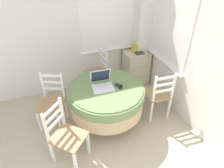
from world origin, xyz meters
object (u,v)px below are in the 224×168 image
Objects in this scene: computer_mouse at (117,85)px; dining_chair_left_flank at (52,102)px; dining_chair_near_back_window at (97,73)px; book_on_cabinet at (139,52)px; laptop at (102,84)px; round_dining_table at (106,97)px; storage_box at (136,48)px; corner_cabinet at (136,67)px; cell_phone at (121,87)px; dining_chair_near_right_window at (158,94)px; dining_chair_camera_near at (66,136)px.

computer_mouse is 0.10× the size of dining_chair_left_flank.
dining_chair_near_back_window is 0.95m from book_on_cabinet.
dining_chair_near_back_window is at bearing 79.13° from laptop.
dining_chair_near_back_window is 1.14m from dining_chair_left_flank.
storage_box reaches higher than round_dining_table.
laptop is 1.37m from book_on_cabinet.
dining_chair_near_back_window is at bearing -178.40° from book_on_cabinet.
computer_mouse reaches higher than corner_cabinet.
computer_mouse is at bearing 129.78° from cell_phone.
dining_chair_left_flank is at bearing 162.63° from cell_phone.
dining_chair_near_back_window is 1.00× the size of dining_chair_near_right_window.
corner_cabinet is (1.75, 1.46, -0.09)m from dining_chair_camera_near.
dining_chair_near_back_window is 1.63m from dining_chair_camera_near.
dining_chair_left_flank is (-1.06, 0.33, -0.28)m from cell_phone.
dining_chair_left_flank is 5.91× the size of storage_box.
cell_phone is (0.22, -0.06, 0.19)m from round_dining_table.
storage_box is 0.11m from book_on_cabinet.
round_dining_table is at bearing -97.04° from dining_chair_near_back_window.
computer_mouse is 0.07m from cell_phone.
dining_chair_camera_near reaches higher than book_on_cabinet.
dining_chair_left_flank is 1.29× the size of corner_cabinet.
cell_phone reaches higher than round_dining_table.
book_on_cabinet reaches higher than cell_phone.
laptop is 0.24m from computer_mouse.
cell_phone is at bearing -125.96° from storage_box.
laptop reaches higher than corner_cabinet.
round_dining_table is 7.67× the size of storage_box.
laptop is 0.88m from dining_chair_left_flank.
dining_chair_near_right_window is 1.00× the size of dining_chair_left_flank.
laptop is 0.36× the size of dining_chair_left_flank.
laptop is 1.01m from dining_chair_near_right_window.
dining_chair_camera_near is (-1.63, -0.36, 0.00)m from dining_chair_near_right_window.
round_dining_table is at bearing 176.77° from computer_mouse.
dining_chair_left_flank reaches higher than storage_box.
round_dining_table is 1.30× the size of dining_chair_near_back_window.
dining_chair_near_right_window is (0.88, -0.14, -0.09)m from round_dining_table.
round_dining_table is at bearing -136.00° from corner_cabinet.
dining_chair_near_back_window is at bearing -175.37° from corner_cabinet.
cell_phone is 0.14× the size of dining_chair_near_right_window.
cell_phone is 0.18× the size of corner_cabinet.
dining_chair_camera_near is at bearing -146.50° from round_dining_table.
dining_chair_left_flank is (-0.84, 0.27, -0.09)m from round_dining_table.
dining_chair_near_right_window is 1.29× the size of corner_cabinet.
dining_chair_camera_near reaches higher than round_dining_table.
book_on_cabinet is at bearing 82.85° from dining_chair_near_right_window.
cell_phone is 0.73m from dining_chair_near_right_window.
round_dining_table is 1.68× the size of corner_cabinet.
round_dining_table is at bearing -137.88° from book_on_cabinet.
corner_cabinet is 4.58× the size of storage_box.
dining_chair_camera_near is at bearing -155.75° from cell_phone.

